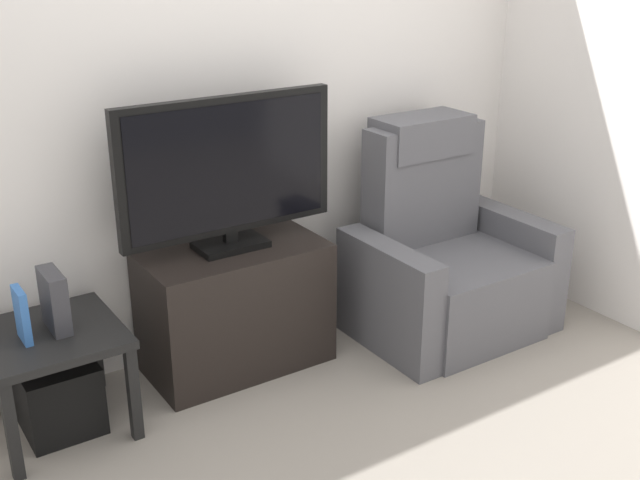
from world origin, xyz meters
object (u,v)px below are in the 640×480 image
tv_stand (236,308)px  game_console (54,301)px  subwoofer_box (59,396)px  recliner_armchair (444,259)px  television (228,170)px  book_upright (22,315)px  side_table (52,347)px

tv_stand → game_console: (-0.83, -0.05, 0.28)m
subwoofer_box → tv_stand: bearing=4.3°
recliner_armchair → television: bearing=164.5°
tv_stand → book_upright: size_ratio=3.87×
subwoofer_box → game_console: (0.03, 0.01, 0.43)m
side_table → game_console: (0.04, 0.01, 0.20)m
television → book_upright: television is taller
recliner_armchair → side_table: bearing=172.4°
tv_stand → subwoofer_box: size_ratio=2.79×
side_table → subwoofer_box: bearing=45.0°
tv_stand → game_console: bearing=-176.2°
book_upright → game_console: 0.14m
side_table → book_upright: 0.21m
side_table → recliner_armchair: bearing=-4.6°
book_upright → television: bearing=6.1°
television → recliner_armchair: (1.10, -0.24, -0.59)m
television → game_console: (-0.83, -0.07, -0.39)m
recliner_armchair → book_upright: recliner_armchair is taller
tv_stand → game_console: size_ratio=3.42×
television → recliner_armchair: size_ratio=0.95×
television → game_console: size_ratio=4.16×
game_console → recliner_armchair: bearing=-5.0°
television → side_table: bearing=-174.5°
recliner_armchair → side_table: size_ratio=2.00×
tv_stand → television: television is taller
tv_stand → television: bearing=90.0°
book_upright → side_table: bearing=11.3°
tv_stand → game_console: 0.88m
subwoofer_box → game_console: game_console is taller
game_console → side_table: bearing=-164.1°
recliner_armchair → side_table: (-1.96, 0.16, 0.01)m
television → subwoofer_box: bearing=-174.5°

